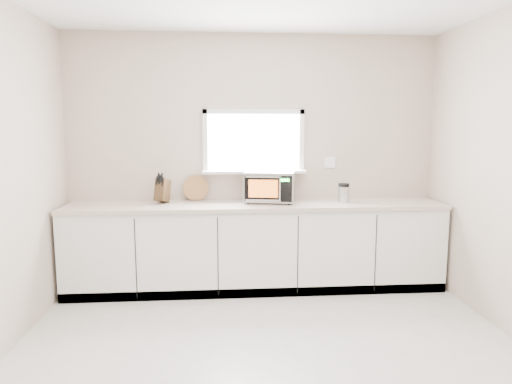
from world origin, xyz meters
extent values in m
plane|color=beige|center=(0.00, 0.00, 0.00)|extent=(4.00, 4.00, 0.00)
cube|color=#BAA594|center=(0.00, 2.00, 1.35)|extent=(4.00, 0.02, 2.70)
cube|color=white|center=(0.00, 1.99, 1.55)|extent=(1.00, 0.02, 0.60)
cube|color=white|center=(0.00, 1.92, 1.23)|extent=(1.12, 0.16, 0.03)
cube|color=white|center=(0.00, 1.97, 1.88)|extent=(1.10, 0.04, 0.05)
cube|color=white|center=(0.00, 1.97, 1.23)|extent=(1.10, 0.04, 0.05)
cube|color=white|center=(-0.53, 1.97, 1.55)|extent=(0.05, 0.04, 0.70)
cube|color=white|center=(0.53, 1.97, 1.55)|extent=(0.05, 0.04, 0.70)
cube|color=white|center=(0.85, 1.99, 1.32)|extent=(0.12, 0.01, 0.12)
cube|color=white|center=(0.00, 1.70, 0.44)|extent=(3.92, 0.60, 0.88)
cube|color=beige|center=(0.00, 1.69, 0.90)|extent=(3.92, 0.64, 0.04)
cylinder|color=black|center=(-0.08, 1.68, 0.93)|extent=(0.02, 0.02, 0.02)
cylinder|color=black|center=(-0.02, 1.98, 0.93)|extent=(0.02, 0.02, 0.02)
cylinder|color=black|center=(0.34, 1.59, 0.93)|extent=(0.02, 0.02, 0.02)
cylinder|color=black|center=(0.40, 1.89, 0.93)|extent=(0.02, 0.02, 0.02)
cube|color=#B8BBC0|center=(0.16, 1.79, 1.09)|extent=(0.58, 0.48, 0.30)
cube|color=black|center=(0.12, 1.59, 1.09)|extent=(0.48, 0.11, 0.27)
cube|color=orange|center=(0.07, 1.60, 1.09)|extent=(0.29, 0.07, 0.18)
cylinder|color=silver|center=(0.23, 1.54, 1.09)|extent=(0.02, 0.02, 0.24)
cube|color=black|center=(0.29, 1.55, 1.09)|extent=(0.12, 0.03, 0.26)
cube|color=#19FF33|center=(0.28, 1.55, 1.18)|extent=(0.08, 0.02, 0.03)
cube|color=silver|center=(0.16, 1.79, 1.24)|extent=(0.58, 0.48, 0.01)
cube|color=#432D18|center=(-0.97, 1.80, 1.05)|extent=(0.17, 0.24, 0.27)
cube|color=black|center=(-1.02, 1.76, 1.16)|extent=(0.03, 0.05, 0.10)
cube|color=black|center=(-0.99, 1.75, 1.17)|extent=(0.03, 0.05, 0.10)
cube|color=black|center=(-0.96, 1.74, 1.15)|extent=(0.03, 0.05, 0.10)
cube|color=black|center=(-1.00, 1.75, 1.19)|extent=(0.03, 0.05, 0.10)
cube|color=black|center=(-0.97, 1.74, 1.19)|extent=(0.03, 0.05, 0.10)
cylinder|color=#AC7A42|center=(-0.63, 1.94, 1.06)|extent=(0.27, 0.07, 0.27)
cylinder|color=#B8BBC0|center=(0.93, 1.70, 1.00)|extent=(0.13, 0.13, 0.17)
cylinder|color=black|center=(0.93, 1.70, 1.11)|extent=(0.13, 0.13, 0.04)
camera|label=1|loc=(-0.37, -2.99, 1.71)|focal=32.00mm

